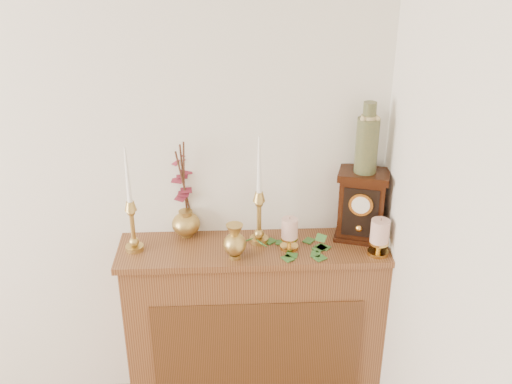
{
  "coord_description": "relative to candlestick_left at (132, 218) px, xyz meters",
  "views": [
    {
      "loc": [
        1.29,
        -0.24,
        2.32
      ],
      "look_at": [
        1.4,
        2.05,
        1.22
      ],
      "focal_mm": 42.0,
      "sensor_mm": 36.0,
      "label": 1
    }
  ],
  "objects": [
    {
      "name": "console_shelf",
      "position": [
        0.54,
        0.01,
        -0.65
      ],
      "size": [
        1.24,
        0.34,
        0.93
      ],
      "color": "brown",
      "rests_on": "ground"
    },
    {
      "name": "candlestick_left",
      "position": [
        0.0,
        0.0,
        0.0
      ],
      "size": [
        0.08,
        0.08,
        0.49
      ],
      "rotation": [
        0.0,
        0.0,
        -0.12
      ],
      "color": "tan",
      "rests_on": "console_shelf"
    },
    {
      "name": "candlestick_center",
      "position": [
        0.56,
        0.04,
        0.01
      ],
      "size": [
        0.09,
        0.09,
        0.51
      ],
      "rotation": [
        0.0,
        0.0,
        -0.03
      ],
      "color": "tan",
      "rests_on": "console_shelf"
    },
    {
      "name": "bud_vase",
      "position": [
        0.45,
        -0.09,
        -0.08
      ],
      "size": [
        0.1,
        0.1,
        0.16
      ],
      "rotation": [
        0.0,
        0.0,
        -0.03
      ],
      "color": "tan",
      "rests_on": "console_shelf"
    },
    {
      "name": "ginger_jar",
      "position": [
        0.22,
        0.15,
        0.06
      ],
      "size": [
        0.2,
        0.21,
        0.48
      ],
      "rotation": [
        0.0,
        0.0,
        -0.24
      ],
      "color": "tan",
      "rests_on": "console_shelf"
    },
    {
      "name": "pillar_candle_left",
      "position": [
        0.69,
        -0.02,
        -0.08
      ],
      "size": [
        0.08,
        0.08,
        0.16
      ],
      "rotation": [
        0.0,
        0.0,
        -0.29
      ],
      "color": "gold",
      "rests_on": "console_shelf"
    },
    {
      "name": "pillar_candle_right",
      "position": [
        1.08,
        -0.09,
        -0.07
      ],
      "size": [
        0.09,
        0.09,
        0.18
      ],
      "rotation": [
        0.0,
        0.0,
        0.0
      ],
      "color": "gold",
      "rests_on": "console_shelf"
    },
    {
      "name": "ivy_garland",
      "position": [
        0.62,
        -0.06,
        -0.15
      ],
      "size": [
        0.4,
        0.19,
        0.08
      ],
      "rotation": [
        0.0,
        0.0,
        0.21
      ],
      "color": "#2E6024",
      "rests_on": "console_shelf"
    },
    {
      "name": "mantel_clock",
      "position": [
        1.03,
        0.06,
        0.0
      ],
      "size": [
        0.26,
        0.21,
        0.33
      ],
      "rotation": [
        0.0,
        0.0,
        -0.3
      ],
      "color": "#34160A",
      "rests_on": "console_shelf"
    },
    {
      "name": "ceramic_vase",
      "position": [
        1.03,
        0.06,
        0.31
      ],
      "size": [
        0.1,
        0.1,
        0.32
      ],
      "rotation": [
        0.0,
        0.0,
        -0.3
      ],
      "color": "#1A3527",
      "rests_on": "mantel_clock"
    }
  ]
}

